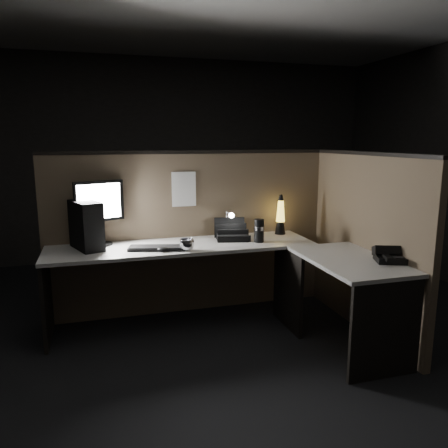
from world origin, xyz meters
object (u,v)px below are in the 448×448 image
object	(u,v)px
monitor	(100,206)
desk_phone	(389,255)
keyboard	(157,248)
lava_lamp	(280,218)
pc_tower	(86,225)

from	to	relation	value
monitor	desk_phone	distance (m)	2.38
keyboard	lava_lamp	world-z (taller)	lava_lamp
monitor	keyboard	bearing A→B (deg)	-57.07
monitor	keyboard	size ratio (longest dim) A/B	1.18
keyboard	lava_lamp	size ratio (longest dim) A/B	1.23
desk_phone	lava_lamp	bearing A→B (deg)	130.58
lava_lamp	monitor	bearing A→B (deg)	178.86
desk_phone	keyboard	bearing A→B (deg)	173.57
pc_tower	desk_phone	distance (m)	2.42
desk_phone	monitor	bearing A→B (deg)	171.92
monitor	keyboard	world-z (taller)	monitor
pc_tower	keyboard	size ratio (longest dim) A/B	0.85
monitor	lava_lamp	world-z (taller)	monitor
monitor	desk_phone	bearing A→B (deg)	-51.46
pc_tower	keyboard	bearing A→B (deg)	-39.40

